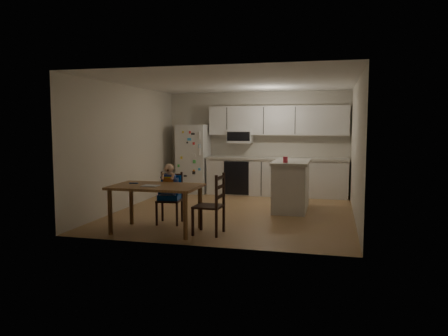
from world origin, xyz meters
TOP-DOWN VIEW (x-y plane):
  - room at (0.00, 0.48)m, footprint 4.52×5.01m
  - refrigerator at (-1.55, 2.15)m, footprint 0.72×0.70m
  - kitchen_run at (0.50, 2.24)m, footprint 3.37×0.62m
  - kitchen_island at (1.04, 0.47)m, footprint 0.70×1.33m
  - red_cup at (0.97, 0.05)m, footprint 0.09×0.09m
  - dining_table at (-0.87, -1.84)m, footprint 1.39×0.89m
  - napkin at (-0.92, -1.94)m, footprint 0.26×0.22m
  - toddler_spoon at (-1.31, -1.75)m, footprint 0.12×0.06m
  - chair_booster at (-0.87, -1.23)m, footprint 0.43×0.43m
  - chair_side at (0.08, -1.80)m, footprint 0.44×0.44m

SIDE VIEW (x-z plane):
  - kitchen_island at x=1.04m, z-range 0.00..0.99m
  - chair_side at x=0.08m, z-range 0.06..1.01m
  - chair_booster at x=-0.87m, z-range 0.11..1.14m
  - dining_table at x=-0.87m, z-range 0.27..1.01m
  - napkin at x=-0.92m, z-range 0.74..0.75m
  - toddler_spoon at x=-1.31m, z-range 0.74..0.76m
  - refrigerator at x=-1.55m, z-range 0.00..1.70m
  - kitchen_run at x=0.50m, z-range -0.20..1.95m
  - red_cup at x=0.97m, z-range 0.98..1.10m
  - room at x=0.00m, z-range -0.01..2.51m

